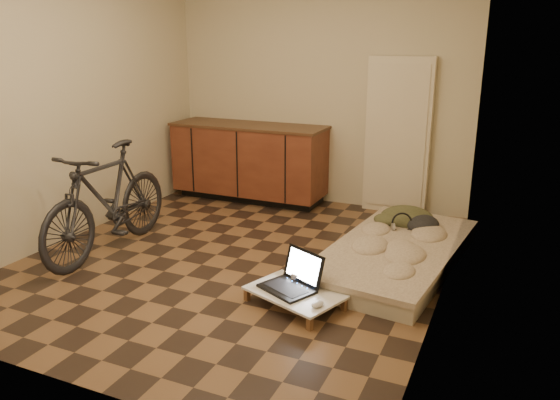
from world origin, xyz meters
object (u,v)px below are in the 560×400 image
at_px(futon, 396,254).
at_px(lap_desk, 295,293).
at_px(bicycle, 107,195).
at_px(laptop, 292,281).

relative_size(futon, lap_desk, 2.67).
distance_m(bicycle, futon, 2.60).
height_order(bicycle, lap_desk, bicycle).
bearing_deg(futon, bicycle, -155.17).
xyz_separation_m(futon, laptop, (-0.54, -1.04, 0.08)).
bearing_deg(futon, laptop, -110.92).
distance_m(bicycle, lap_desk, 2.00).
bearing_deg(lap_desk, laptop, 149.91).
bearing_deg(bicycle, futon, 16.73).
xyz_separation_m(lap_desk, laptop, (-0.04, 0.05, 0.07)).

